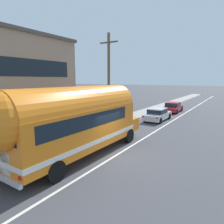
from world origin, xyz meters
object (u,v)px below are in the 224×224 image
at_px(utility_pole, 109,80).
at_px(car_second, 173,107).
at_px(painted_bus, 74,119).
at_px(car_lead, 158,114).

height_order(utility_pole, car_second, utility_pole).
relative_size(utility_pole, car_second, 1.93).
distance_m(utility_pole, painted_bus, 7.71).
height_order(utility_pole, painted_bus, utility_pole).
bearing_deg(painted_bus, utility_pole, 108.11).
bearing_deg(car_second, utility_pole, -100.48).
xyz_separation_m(car_lead, car_second, (-0.20, 6.77, -0.00)).
relative_size(painted_bus, car_second, 2.57).
height_order(painted_bus, car_lead, painted_bus).
bearing_deg(utility_pole, painted_bus, -71.89).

